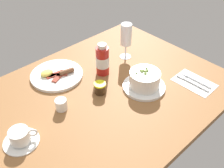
{
  "coord_description": "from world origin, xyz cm",
  "views": [
    {
      "loc": [
        -58.11,
        -66.89,
        77.3
      ],
      "look_at": [
        0.0,
        -4.7,
        7.29
      ],
      "focal_mm": 42.32,
      "sensor_mm": 36.0,
      "label": 1
    }
  ],
  "objects_px": {
    "porridge_bowl": "(145,80)",
    "jam_jar": "(100,88)",
    "creamer_jug": "(61,104)",
    "sauce_bottle_red": "(102,60)",
    "wine_glass": "(126,36)",
    "coffee_cup": "(20,137)",
    "cutlery_setting": "(194,82)",
    "breakfast_plate": "(57,75)"
  },
  "relations": [
    {
      "from": "jam_jar",
      "to": "porridge_bowl",
      "type": "bearing_deg",
      "value": -33.29
    },
    {
      "from": "cutlery_setting",
      "to": "sauce_bottle_red",
      "type": "bearing_deg",
      "value": 127.25
    },
    {
      "from": "coffee_cup",
      "to": "wine_glass",
      "type": "bearing_deg",
      "value": 11.36
    },
    {
      "from": "porridge_bowl",
      "to": "jam_jar",
      "type": "height_order",
      "value": "porridge_bowl"
    },
    {
      "from": "coffee_cup",
      "to": "jam_jar",
      "type": "xyz_separation_m",
      "value": [
        0.39,
        0.01,
        0.0
      ]
    },
    {
      "from": "coffee_cup",
      "to": "cutlery_setting",
      "type": "bearing_deg",
      "value": -17.17
    },
    {
      "from": "sauce_bottle_red",
      "to": "breakfast_plate",
      "type": "xyz_separation_m",
      "value": [
        -0.18,
        0.13,
        -0.06
      ]
    },
    {
      "from": "sauce_bottle_red",
      "to": "breakfast_plate",
      "type": "relative_size",
      "value": 0.65
    },
    {
      "from": "porridge_bowl",
      "to": "sauce_bottle_red",
      "type": "bearing_deg",
      "value": 106.4
    },
    {
      "from": "coffee_cup",
      "to": "creamer_jug",
      "type": "xyz_separation_m",
      "value": [
        0.21,
        0.04,
        -0.0
      ]
    },
    {
      "from": "porridge_bowl",
      "to": "coffee_cup",
      "type": "xyz_separation_m",
      "value": [
        -0.55,
        0.1,
        -0.02
      ]
    },
    {
      "from": "porridge_bowl",
      "to": "jam_jar",
      "type": "relative_size",
      "value": 3.65
    },
    {
      "from": "wine_glass",
      "to": "sauce_bottle_red",
      "type": "height_order",
      "value": "wine_glass"
    },
    {
      "from": "wine_glass",
      "to": "breakfast_plate",
      "type": "distance_m",
      "value": 0.39
    },
    {
      "from": "cutlery_setting",
      "to": "breakfast_plate",
      "type": "relative_size",
      "value": 0.76
    },
    {
      "from": "breakfast_plate",
      "to": "sauce_bottle_red",
      "type": "bearing_deg",
      "value": -35.88
    },
    {
      "from": "porridge_bowl",
      "to": "wine_glass",
      "type": "relative_size",
      "value": 1.03
    },
    {
      "from": "porridge_bowl",
      "to": "creamer_jug",
      "type": "bearing_deg",
      "value": 157.98
    },
    {
      "from": "coffee_cup",
      "to": "sauce_bottle_red",
      "type": "relative_size",
      "value": 0.82
    },
    {
      "from": "coffee_cup",
      "to": "breakfast_plate",
      "type": "xyz_separation_m",
      "value": [
        0.31,
        0.24,
        -0.02
      ]
    },
    {
      "from": "wine_glass",
      "to": "cutlery_setting",
      "type": "bearing_deg",
      "value": -77.86
    },
    {
      "from": "porridge_bowl",
      "to": "creamer_jug",
      "type": "height_order",
      "value": "porridge_bowl"
    },
    {
      "from": "cutlery_setting",
      "to": "coffee_cup",
      "type": "height_order",
      "value": "coffee_cup"
    },
    {
      "from": "porridge_bowl",
      "to": "coffee_cup",
      "type": "bearing_deg",
      "value": 169.73
    },
    {
      "from": "coffee_cup",
      "to": "jam_jar",
      "type": "height_order",
      "value": "coffee_cup"
    },
    {
      "from": "wine_glass",
      "to": "breakfast_plate",
      "type": "height_order",
      "value": "wine_glass"
    },
    {
      "from": "jam_jar",
      "to": "sauce_bottle_red",
      "type": "height_order",
      "value": "sauce_bottle_red"
    },
    {
      "from": "jam_jar",
      "to": "wine_glass",
      "type": "bearing_deg",
      "value": 23.8
    },
    {
      "from": "creamer_jug",
      "to": "porridge_bowl",
      "type": "bearing_deg",
      "value": -22.02
    },
    {
      "from": "porridge_bowl",
      "to": "cutlery_setting",
      "type": "height_order",
      "value": "porridge_bowl"
    },
    {
      "from": "cutlery_setting",
      "to": "jam_jar",
      "type": "distance_m",
      "value": 0.44
    },
    {
      "from": "cutlery_setting",
      "to": "creamer_jug",
      "type": "relative_size",
      "value": 3.23
    },
    {
      "from": "cutlery_setting",
      "to": "creamer_jug",
      "type": "height_order",
      "value": "creamer_jug"
    },
    {
      "from": "cutlery_setting",
      "to": "coffee_cup",
      "type": "relative_size",
      "value": 1.43
    },
    {
      "from": "creamer_jug",
      "to": "cutlery_setting",
      "type": "bearing_deg",
      "value": -26.52
    },
    {
      "from": "porridge_bowl",
      "to": "sauce_bottle_red",
      "type": "xyz_separation_m",
      "value": [
        -0.06,
        0.21,
        0.03
      ]
    },
    {
      "from": "breakfast_plate",
      "to": "porridge_bowl",
      "type": "bearing_deg",
      "value": -54.64
    },
    {
      "from": "cutlery_setting",
      "to": "wine_glass",
      "type": "distance_m",
      "value": 0.4
    },
    {
      "from": "wine_glass",
      "to": "sauce_bottle_red",
      "type": "distance_m",
      "value": 0.19
    },
    {
      "from": "coffee_cup",
      "to": "breakfast_plate",
      "type": "distance_m",
      "value": 0.39
    },
    {
      "from": "porridge_bowl",
      "to": "wine_glass",
      "type": "height_order",
      "value": "wine_glass"
    },
    {
      "from": "sauce_bottle_red",
      "to": "porridge_bowl",
      "type": "bearing_deg",
      "value": -73.6
    }
  ]
}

